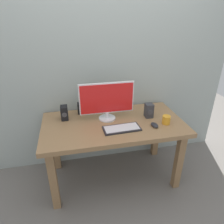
% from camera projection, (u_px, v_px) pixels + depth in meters
% --- Properties ---
extents(ground_plane, '(6.00, 6.00, 0.00)m').
position_uv_depth(ground_plane, '(113.00, 175.00, 2.42)').
color(ground_plane, slate).
extents(wall_back, '(2.99, 0.04, 3.00)m').
position_uv_depth(wall_back, '(105.00, 38.00, 2.13)').
color(wall_back, '#9EA8A3').
rests_on(wall_back, ground_plane).
extents(desk, '(1.44, 0.76, 0.72)m').
position_uv_depth(desk, '(113.00, 130.00, 2.15)').
color(desk, '#936D47').
rests_on(desk, ground_plane).
extents(monitor, '(0.56, 0.18, 0.40)m').
position_uv_depth(monitor, '(107.00, 100.00, 2.09)').
color(monitor, silver).
rests_on(monitor, desk).
extents(keyboard_primary, '(0.37, 0.18, 0.02)m').
position_uv_depth(keyboard_primary, '(122.00, 128.00, 1.98)').
color(keyboard_primary, '#232328').
rests_on(keyboard_primary, desk).
extents(mouse, '(0.07, 0.11, 0.03)m').
position_uv_depth(mouse, '(155.00, 125.00, 2.02)').
color(mouse, '#232328').
rests_on(mouse, desk).
extents(speaker_right, '(0.08, 0.09, 0.15)m').
position_uv_depth(speaker_right, '(149.00, 111.00, 2.18)').
color(speaker_right, '#333338').
rests_on(speaker_right, desk).
extents(speaker_left, '(0.07, 0.10, 0.15)m').
position_uv_depth(speaker_left, '(64.00, 113.00, 2.13)').
color(speaker_left, black).
rests_on(speaker_left, desk).
extents(audio_controller, '(0.08, 0.07, 0.13)m').
position_uv_depth(audio_controller, '(81.00, 108.00, 2.26)').
color(audio_controller, black).
rests_on(audio_controller, desk).
extents(coffee_mug, '(0.08, 0.08, 0.09)m').
position_uv_depth(coffee_mug, '(166.00, 120.00, 2.06)').
color(coffee_mug, orange).
rests_on(coffee_mug, desk).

